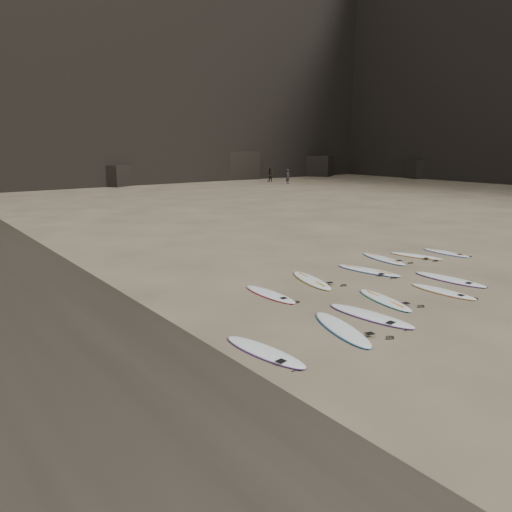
{
  "coord_description": "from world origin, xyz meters",
  "views": [
    {
      "loc": [
        -12.77,
        -9.15,
        4.71
      ],
      "look_at": [
        -4.32,
        2.12,
        1.5
      ],
      "focal_mm": 35.0,
      "sensor_mm": 36.0,
      "label": 1
    }
  ],
  "objects_px": {
    "surfboard_7": "(368,270)",
    "surfboard_6": "(311,280)",
    "surfboard_2": "(385,300)",
    "surfboard_5": "(270,294)",
    "surfboard_4": "(450,279)",
    "person_b": "(270,175)",
    "surfboard_9": "(416,256)",
    "person_a": "(288,177)",
    "surfboard_1": "(370,315)",
    "surfboard_10": "(446,253)",
    "surfboard_11": "(265,351)",
    "surfboard_8": "(384,259)",
    "surfboard_3": "(443,291)",
    "surfboard_0": "(342,329)"
  },
  "relations": [
    {
      "from": "surfboard_7",
      "to": "person_a",
      "type": "height_order",
      "value": "person_a"
    },
    {
      "from": "surfboard_5",
      "to": "person_a",
      "type": "xyz_separation_m",
      "value": [
        28.66,
        32.74,
        0.81
      ]
    },
    {
      "from": "surfboard_8",
      "to": "surfboard_9",
      "type": "bearing_deg",
      "value": -5.71
    },
    {
      "from": "surfboard_8",
      "to": "surfboard_11",
      "type": "bearing_deg",
      "value": -145.42
    },
    {
      "from": "surfboard_0",
      "to": "surfboard_6",
      "type": "relative_size",
      "value": 1.05
    },
    {
      "from": "surfboard_4",
      "to": "person_a",
      "type": "distance_m",
      "value": 41.77
    },
    {
      "from": "surfboard_3",
      "to": "surfboard_4",
      "type": "distance_m",
      "value": 1.63
    },
    {
      "from": "surfboard_8",
      "to": "person_b",
      "type": "height_order",
      "value": "person_b"
    },
    {
      "from": "surfboard_0",
      "to": "surfboard_11",
      "type": "height_order",
      "value": "surfboard_0"
    },
    {
      "from": "surfboard_4",
      "to": "surfboard_6",
      "type": "relative_size",
      "value": 1.03
    },
    {
      "from": "surfboard_7",
      "to": "surfboard_11",
      "type": "xyz_separation_m",
      "value": [
        -7.66,
        -3.52,
        -0.0
      ]
    },
    {
      "from": "person_b",
      "to": "surfboard_8",
      "type": "bearing_deg",
      "value": -50.03
    },
    {
      "from": "surfboard_5",
      "to": "surfboard_6",
      "type": "distance_m",
      "value": 2.19
    },
    {
      "from": "surfboard_11",
      "to": "person_b",
      "type": "bearing_deg",
      "value": 44.58
    },
    {
      "from": "surfboard_9",
      "to": "person_a",
      "type": "bearing_deg",
      "value": 41.91
    },
    {
      "from": "surfboard_1",
      "to": "person_b",
      "type": "relative_size",
      "value": 1.62
    },
    {
      "from": "surfboard_9",
      "to": "surfboard_10",
      "type": "height_order",
      "value": "surfboard_9"
    },
    {
      "from": "person_b",
      "to": "surfboard_9",
      "type": "bearing_deg",
      "value": -47.85
    },
    {
      "from": "surfboard_9",
      "to": "person_b",
      "type": "distance_m",
      "value": 41.34
    },
    {
      "from": "surfboard_8",
      "to": "surfboard_10",
      "type": "distance_m",
      "value": 3.25
    },
    {
      "from": "surfboard_1",
      "to": "surfboard_2",
      "type": "xyz_separation_m",
      "value": [
        1.45,
        0.68,
        -0.01
      ]
    },
    {
      "from": "surfboard_7",
      "to": "surfboard_0",
      "type": "bearing_deg",
      "value": -155.75
    },
    {
      "from": "surfboard_7",
      "to": "surfboard_6",
      "type": "bearing_deg",
      "value": 163.64
    },
    {
      "from": "surfboard_10",
      "to": "person_a",
      "type": "xyz_separation_m",
      "value": [
        18.74,
        32.58,
        0.81
      ]
    },
    {
      "from": "surfboard_9",
      "to": "surfboard_8",
      "type": "bearing_deg",
      "value": 148.47
    },
    {
      "from": "surfboard_11",
      "to": "person_a",
      "type": "xyz_separation_m",
      "value": [
        31.51,
        36.14,
        0.81
      ]
    },
    {
      "from": "surfboard_4",
      "to": "surfboard_9",
      "type": "xyz_separation_m",
      "value": [
        2.24,
        2.99,
        -0.01
      ]
    },
    {
      "from": "surfboard_1",
      "to": "person_a",
      "type": "relative_size",
      "value": 1.6
    },
    {
      "from": "person_a",
      "to": "surfboard_7",
      "type": "bearing_deg",
      "value": -152.24
    },
    {
      "from": "surfboard_7",
      "to": "surfboard_9",
      "type": "xyz_separation_m",
      "value": [
        3.56,
        0.45,
        -0.01
      ]
    },
    {
      "from": "person_b",
      "to": "surfboard_11",
      "type": "bearing_deg",
      "value": -56.6
    },
    {
      "from": "surfboard_9",
      "to": "surfboard_1",
      "type": "bearing_deg",
      "value": -168.51
    },
    {
      "from": "surfboard_0",
      "to": "person_b",
      "type": "xyz_separation_m",
      "value": [
        29.35,
        39.89,
        0.79
      ]
    },
    {
      "from": "surfboard_4",
      "to": "surfboard_6",
      "type": "distance_m",
      "value": 4.86
    },
    {
      "from": "surfboard_11",
      "to": "person_b",
      "type": "distance_m",
      "value": 50.96
    },
    {
      "from": "surfboard_5",
      "to": "surfboard_9",
      "type": "xyz_separation_m",
      "value": [
        8.36,
        0.58,
        -0.0
      ]
    },
    {
      "from": "surfboard_0",
      "to": "surfboard_8",
      "type": "relative_size",
      "value": 1.09
    },
    {
      "from": "surfboard_10",
      "to": "person_b",
      "type": "xyz_separation_m",
      "value": [
        19.04,
        36.25,
        0.8
      ]
    },
    {
      "from": "surfboard_10",
      "to": "surfboard_7",
      "type": "bearing_deg",
      "value": -179.21
    },
    {
      "from": "surfboard_4",
      "to": "person_b",
      "type": "distance_m",
      "value": 45.05
    },
    {
      "from": "surfboard_10",
      "to": "surfboard_11",
      "type": "height_order",
      "value": "surfboard_11"
    },
    {
      "from": "surfboard_1",
      "to": "surfboard_4",
      "type": "xyz_separation_m",
      "value": [
        5.15,
        0.83,
        -0.0
      ]
    },
    {
      "from": "surfboard_1",
      "to": "surfboard_10",
      "type": "relative_size",
      "value": 1.23
    },
    {
      "from": "surfboard_7",
      "to": "person_b",
      "type": "distance_m",
      "value": 43.6
    },
    {
      "from": "surfboard_5",
      "to": "surfboard_9",
      "type": "height_order",
      "value": "surfboard_5"
    },
    {
      "from": "surfboard_2",
      "to": "surfboard_5",
      "type": "distance_m",
      "value": 3.52
    },
    {
      "from": "surfboard_6",
      "to": "person_b",
      "type": "bearing_deg",
      "value": 69.26
    },
    {
      "from": "surfboard_3",
      "to": "surfboard_1",
      "type": "bearing_deg",
      "value": -179.26
    },
    {
      "from": "surfboard_0",
      "to": "person_a",
      "type": "xyz_separation_m",
      "value": [
        29.05,
        36.21,
        0.8
      ]
    },
    {
      "from": "surfboard_1",
      "to": "person_b",
      "type": "height_order",
      "value": "person_b"
    }
  ]
}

